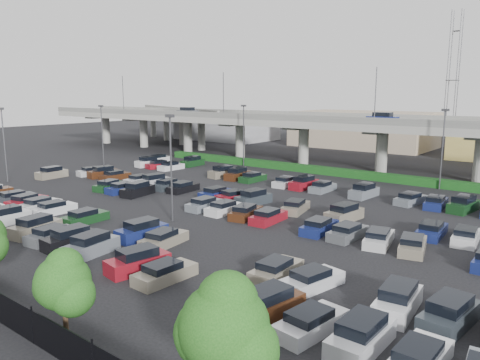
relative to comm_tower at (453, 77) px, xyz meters
The scene contains 8 objects.
ground 75.73m from the comm_tower, 93.09° to the right, with size 280.00×280.00×0.00m, color black.
overpass 43.12m from the comm_tower, 95.77° to the right, with size 150.00×13.00×15.80m.
on_ramp 64.67m from the comm_tower, 151.11° to the right, with size 50.93×30.13×8.80m.
hedge 51.42m from the comm_tower, 94.67° to the right, with size 66.00×1.60×1.10m, color #103A13.
parked_cars 79.33m from the comm_tower, 93.47° to the right, with size 63.05×41.60×1.67m.
light_poles 73.06m from the comm_tower, 96.44° to the right, with size 66.90×48.38×10.30m.
distant_buildings 18.96m from the comm_tower, 55.50° to the right, with size 138.00×24.00×9.00m.
comm_tower is the anchor object (origin of this frame).
Camera 1 is at (32.22, -38.47, 12.26)m, focal length 35.00 mm.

